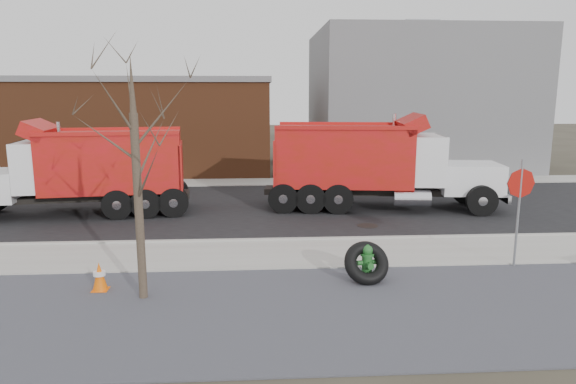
{
  "coord_description": "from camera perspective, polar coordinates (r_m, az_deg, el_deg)",
  "views": [
    {
      "loc": [
        -0.71,
        -13.31,
        4.39
      ],
      "look_at": [
        0.25,
        2.2,
        1.4
      ],
      "focal_mm": 32.0,
      "sensor_mm": 36.0,
      "label": 1
    }
  ],
  "objects": [
    {
      "name": "building_grey",
      "position": [
        32.78,
        13.88,
        9.91
      ],
      "size": [
        12.0,
        10.0,
        8.0
      ],
      "color": "slate",
      "rests_on": "ground"
    },
    {
      "name": "stop_sign",
      "position": [
        14.09,
        24.36,
        -0.27
      ],
      "size": [
        0.76,
        0.12,
        2.79
      ],
      "rotation": [
        0.0,
        0.0,
        -0.28
      ],
      "color": "gray",
      "rests_on": "ground"
    },
    {
      "name": "road",
      "position": [
        20.1,
        -1.44,
        -1.69
      ],
      "size": [
        60.0,
        9.4,
        0.02
      ],
      "primitive_type": "cube",
      "color": "black",
      "rests_on": "ground"
    },
    {
      "name": "traffic_cone_near",
      "position": [
        12.43,
        -20.2,
        -8.83
      ],
      "size": [
        0.35,
        0.35,
        0.68
      ],
      "color": "#F56107",
      "rests_on": "ground"
    },
    {
      "name": "building_brick",
      "position": [
        31.74,
        -20.73,
        7.07
      ],
      "size": [
        20.2,
        8.2,
        5.3
      ],
      "color": "brown",
      "rests_on": "ground"
    },
    {
      "name": "fire_hydrant",
      "position": [
        12.43,
        8.78,
        -7.93
      ],
      "size": [
        0.51,
        0.49,
        0.89
      ],
      "rotation": [
        0.0,
        0.0,
        0.17
      ],
      "color": "#2A6F33",
      "rests_on": "ground"
    },
    {
      "name": "dump_truck_red_a",
      "position": [
        19.9,
        9.48,
        3.35
      ],
      "size": [
        9.0,
        3.43,
        3.59
      ],
      "rotation": [
        0.0,
        0.0,
        -0.12
      ],
      "color": "black",
      "rests_on": "ground"
    },
    {
      "name": "bare_tree",
      "position": [
        11.04,
        -16.61,
        4.76
      ],
      "size": [
        3.2,
        3.2,
        5.2
      ],
      "color": "#382D23",
      "rests_on": "ground"
    },
    {
      "name": "ground",
      "position": [
        14.03,
        -0.47,
        -7.34
      ],
      "size": [
        120.0,
        120.0,
        0.0
      ],
      "primitive_type": "plane",
      "color": "#383328",
      "rests_on": "ground"
    },
    {
      "name": "dump_truck_red_b",
      "position": [
        20.0,
        -21.7,
        2.53
      ],
      "size": [
        8.2,
        3.25,
        3.43
      ],
      "rotation": [
        0.0,
        0.0,
        3.27
      ],
      "color": "black",
      "rests_on": "ground"
    },
    {
      "name": "far_sidewalk",
      "position": [
        25.69,
        -1.92,
        1.12
      ],
      "size": [
        60.0,
        2.0,
        0.06
      ],
      "primitive_type": "cube",
      "color": "#9E9B93",
      "rests_on": "ground"
    },
    {
      "name": "truck_tire",
      "position": [
        12.3,
        8.71,
        -7.81
      ],
      "size": [
        1.14,
        0.95,
        1.05
      ],
      "color": "black",
      "rests_on": "ground"
    },
    {
      "name": "curb",
      "position": [
        15.49,
        -0.78,
        -5.35
      ],
      "size": [
        60.0,
        0.15,
        0.11
      ],
      "primitive_type": "cube",
      "color": "#9E9B93",
      "rests_on": "ground"
    },
    {
      "name": "gravel_verge",
      "position": [
        10.76,
        0.56,
        -13.1
      ],
      "size": [
        60.0,
        5.0,
        0.03
      ],
      "primitive_type": "cube",
      "color": "slate",
      "rests_on": "ground"
    },
    {
      "name": "sidewalk",
      "position": [
        14.26,
        -0.53,
        -6.91
      ],
      "size": [
        60.0,
        2.5,
        0.06
      ],
      "primitive_type": "cube",
      "color": "#9E9B93",
      "rests_on": "ground"
    }
  ]
}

